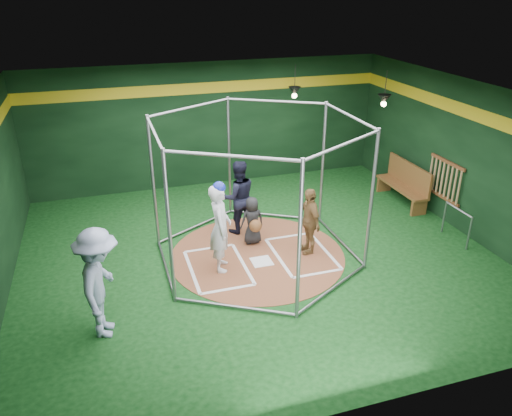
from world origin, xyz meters
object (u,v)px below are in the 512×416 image
object	(u,v)px
batter_figure	(220,227)
dugout_bench	(405,182)
visitor_leopard	(309,221)
umpire	(238,197)

from	to	relation	value
batter_figure	dugout_bench	xyz separation A→B (m)	(5.51, 1.83, -0.40)
visitor_leopard	umpire	bearing A→B (deg)	-142.24
batter_figure	visitor_leopard	xyz separation A→B (m)	(1.99, 0.11, -0.21)
batter_figure	visitor_leopard	distance (m)	2.01
batter_figure	visitor_leopard	size ratio (longest dim) A/B	1.29
batter_figure	dugout_bench	size ratio (longest dim) A/B	1.02
umpire	dugout_bench	distance (m)	4.73
batter_figure	dugout_bench	world-z (taller)	batter_figure
batter_figure	visitor_leopard	bearing A→B (deg)	3.16
visitor_leopard	umpire	world-z (taller)	umpire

